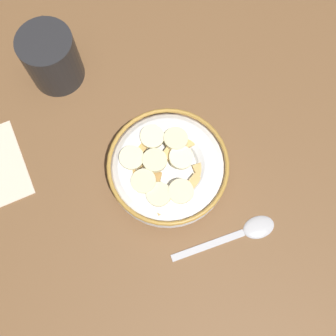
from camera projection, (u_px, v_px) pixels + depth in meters
The scene contains 4 objects.
ground_plane at pixel (168, 176), 61.94cm from camera, with size 103.27×103.27×2.00cm, color brown.
cereal_bowl at pixel (168, 169), 58.35cm from camera, with size 17.11×17.11×5.65cm.
spoon at pixel (247, 231), 58.13cm from camera, with size 3.78×15.75×0.80cm.
coffee_mug at pixel (52, 58), 61.61cm from camera, with size 11.24×8.30×9.08cm.
Camera 1 is at (-16.54, 3.91, 58.58)cm, focal length 43.66 mm.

